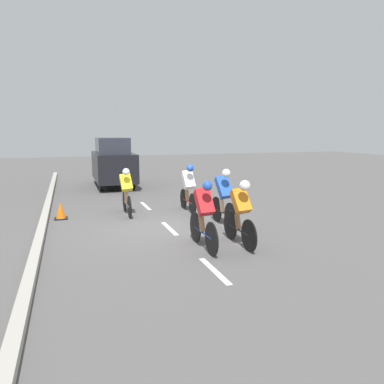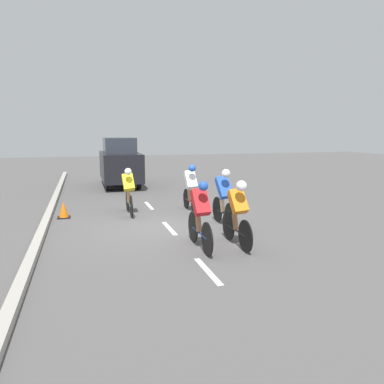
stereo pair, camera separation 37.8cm
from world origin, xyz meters
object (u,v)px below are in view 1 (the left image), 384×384
object	(u,v)px
cyclist_white	(188,187)
traffic_cone	(61,211)
cyclist_yellow	(126,191)
support_car	(113,163)
cyclist_red	(204,214)
cyclist_blue	(224,196)
cyclist_orange	(240,211)

from	to	relation	value
cyclist_white	traffic_cone	bearing A→B (deg)	-3.67
cyclist_white	cyclist_yellow	size ratio (longest dim) A/B	0.97
support_car	cyclist_red	bearing A→B (deg)	94.08
cyclist_blue	traffic_cone	distance (m)	4.82
cyclist_orange	cyclist_red	distance (m)	0.85
support_car	traffic_cone	size ratio (longest dim) A/B	7.90
cyclist_red	support_car	world-z (taller)	support_car
cyclist_white	support_car	distance (m)	6.61
cyclist_blue	cyclist_red	bearing A→B (deg)	55.13
cyclist_yellow	traffic_cone	distance (m)	2.00
cyclist_red	traffic_cone	bearing A→B (deg)	-53.23
cyclist_red	cyclist_orange	bearing A→B (deg)	176.68
cyclist_blue	cyclist_white	size ratio (longest dim) A/B	1.03
cyclist_orange	cyclist_blue	size ratio (longest dim) A/B	1.00
cyclist_orange	cyclist_red	world-z (taller)	cyclist_red
cyclist_blue	cyclist_white	distance (m)	2.06
cyclist_orange	cyclist_white	world-z (taller)	cyclist_white
support_car	traffic_cone	xyz separation A→B (m)	(2.27, 6.17, -0.88)
traffic_cone	cyclist_orange	bearing A→B (deg)	133.43
cyclist_white	cyclist_red	bearing A→B (deg)	77.10
cyclist_yellow	support_car	size ratio (longest dim) A/B	0.43
support_car	cyclist_blue	bearing A→B (deg)	102.87
cyclist_white	support_car	world-z (taller)	support_car
cyclist_blue	cyclist_red	size ratio (longest dim) A/B	0.96
cyclist_orange	cyclist_white	size ratio (longest dim) A/B	1.03
cyclist_yellow	cyclist_blue	bearing A→B (deg)	136.01
cyclist_blue	support_car	world-z (taller)	support_car
cyclist_orange	traffic_cone	bearing A→B (deg)	-46.57
cyclist_blue	cyclist_red	world-z (taller)	cyclist_blue
traffic_cone	cyclist_blue	bearing A→B (deg)	151.47
cyclist_blue	traffic_cone	world-z (taller)	cyclist_blue
cyclist_orange	cyclist_red	bearing A→B (deg)	-3.32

